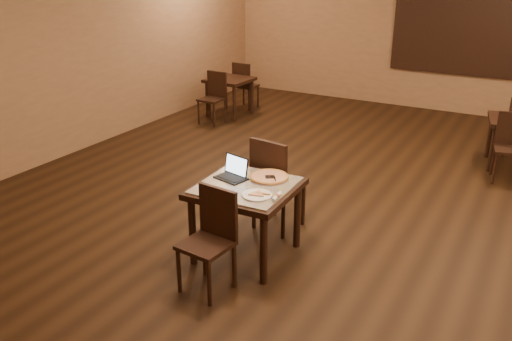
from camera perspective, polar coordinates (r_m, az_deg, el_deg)
The scene contains 18 objects.
ground at distance 6.62m, azimuth 6.90°, elevation -3.41°, with size 10.00×10.00×0.00m, color black.
wall_back at distance 10.88m, azimuth 17.88°, elevation 13.94°, with size 8.00×0.02×3.00m, color #99704D.
wall_left at distance 8.45m, azimuth -19.01°, elevation 11.79°, with size 0.02×10.00×3.00m, color #99704D.
mural at distance 10.74m, azimuth 20.53°, elevation 13.80°, with size 2.34×0.05×1.64m.
tiled_table at distance 5.20m, azimuth -1.04°, elevation -2.53°, with size 0.95×0.95×0.76m.
chair_main_near at distance 4.79m, azimuth -4.70°, elevation -6.66°, with size 0.44×0.44×0.93m.
chair_main_far at distance 5.73m, azimuth 1.93°, elevation -0.95°, with size 0.51×0.51×1.04m.
laptop at distance 5.31m, azimuth -2.38°, elevation -0.17°, with size 0.34×0.30×0.20m.
plate at distance 4.91m, azimuth 0.11°, elevation -2.62°, with size 0.27×0.27×0.02m, color white.
pizza_slice at distance 4.91m, azimuth 0.11°, elevation -2.47°, with size 0.17×0.17×0.02m, color #F9E2A6, non-canonical shape.
pizza_pan at distance 5.30m, azimuth 1.38°, elevation -0.80°, with size 0.39×0.39×0.01m, color silver.
pizza_whole at distance 5.29m, azimuth 1.38°, elevation -0.65°, with size 0.38×0.38×0.03m.
spatula at distance 5.26m, azimuth 1.47°, elevation -0.69°, with size 0.09×0.22×0.01m, color silver.
napkin_roll at distance 4.86m, azimuth 2.19°, elevation -2.76°, with size 0.05×0.18×0.04m.
other_table_a_chair_near at distance 7.84m, azimuth 25.23°, elevation 2.64°, with size 0.45×0.45×0.90m.
other_table_b at distance 10.05m, azimuth -2.80°, elevation 9.01°, with size 0.77×0.77×0.70m.
other_table_b_chair_near at distance 9.64m, azimuth -4.44°, elevation 7.98°, with size 0.40×0.40×0.90m.
other_table_b_chair_far at distance 10.51m, azimuth -1.27°, elevation 9.20°, with size 0.40×0.40×0.90m.
Camera 1 is at (2.22, -5.57, 2.81)m, focal length 38.00 mm.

